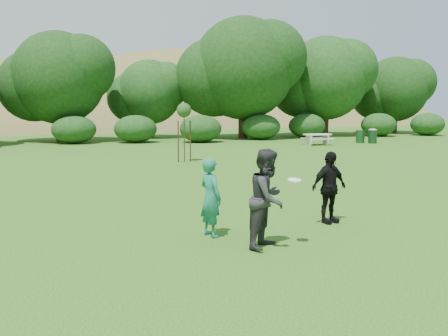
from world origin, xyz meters
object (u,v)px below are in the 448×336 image
object	(u,v)px
sapling	(184,112)
trash_can_lidded	(373,136)
player_teal	(211,198)
player_grey	(268,198)
picnic_table	(317,137)
player_black	(329,187)
trash_can_near	(360,137)

from	to	relation	value
sapling	trash_can_lidded	distance (m)	16.83
player_teal	sapling	world-z (taller)	sapling
player_grey	picnic_table	distance (m)	24.76
player_teal	player_grey	bearing A→B (deg)	-161.79
player_teal	picnic_table	world-z (taller)	player_teal
player_black	picnic_table	world-z (taller)	player_black
player_grey	sapling	xyz separation A→B (m)	(1.93, 14.56, 1.43)
player_teal	player_black	xyz separation A→B (m)	(3.03, 0.27, 0.01)
player_teal	player_grey	size ratio (longest dim) A/B	0.86
player_black	trash_can_near	size ratio (longest dim) A/B	1.91
player_black	trash_can_lidded	xyz separation A→B (m)	(15.10, 19.80, -0.32)
picnic_table	trash_can_lidded	bearing A→B (deg)	0.63
player_grey	sapling	bearing A→B (deg)	39.51
player_grey	trash_can_near	world-z (taller)	player_grey
player_black	trash_can_near	bearing A→B (deg)	41.69
player_black	sapling	world-z (taller)	sapling
player_grey	picnic_table	world-z (taller)	player_grey
player_teal	trash_can_lidded	distance (m)	27.05
player_black	sapling	xyz separation A→B (m)	(-0.26, 13.16, 1.56)
sapling	player_grey	bearing A→B (deg)	-97.57
player_black	sapling	size ratio (longest dim) A/B	0.60
player_grey	trash_can_lidded	xyz separation A→B (m)	(17.29, 21.20, -0.44)
trash_can_near	sapling	size ratio (longest dim) A/B	0.32
player_teal	player_black	size ratio (longest dim) A/B	0.98
player_grey	player_black	world-z (taller)	player_grey
sapling	trash_can_lidded	bearing A→B (deg)	23.39
sapling	picnic_table	distance (m)	12.91
player_black	player_grey	bearing A→B (deg)	-160.37
player_grey	trash_can_near	xyz separation A→B (m)	(16.66, 21.77, -0.54)
player_teal	trash_can_near	xyz separation A→B (m)	(17.50, 20.64, -0.40)
player_teal	trash_can_near	size ratio (longest dim) A/B	1.88
trash_can_near	picnic_table	xyz separation A→B (m)	(-3.79, -0.62, 0.07)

